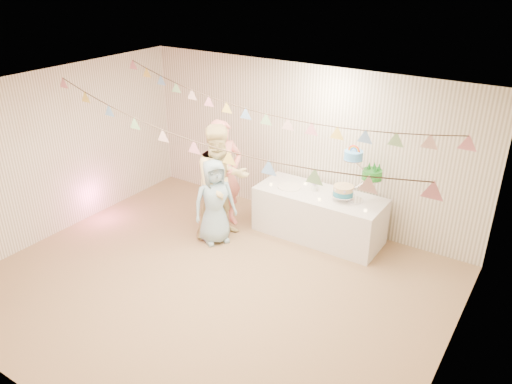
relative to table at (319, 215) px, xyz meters
The scene contains 23 objects.
floor 2.12m from the table, 106.62° to the right, with size 6.00×6.00×0.00m, color #866848.
ceiling 3.05m from the table, 106.62° to the right, with size 6.00×6.00×0.00m, color silver.
back_wall 1.21m from the table, 140.00° to the left, with size 6.00×6.00×0.00m, color silver.
front_wall 4.63m from the table, 97.55° to the right, with size 6.00×6.00×0.00m, color silver.
left_wall 4.22m from the table, 150.93° to the right, with size 5.00×5.00×0.00m, color silver.
right_wall 3.26m from the table, 39.76° to the right, with size 5.00×5.00×0.00m, color silver.
table is the anchor object (origin of this frame).
cake_stand 0.96m from the table, ahead, with size 0.73×0.43×0.82m, color silver, non-canonical shape.
cake_bottom 0.61m from the table, ahead, with size 0.31×0.31×0.15m, color teal, non-canonical shape.
cake_middle 1.04m from the table, 10.86° to the left, with size 0.27×0.27×0.22m, color #1B8021, non-canonical shape.
cake_top_tier 1.11m from the table, ahead, with size 0.25×0.25×0.19m, color #51AAFF, non-canonical shape.
platter 0.64m from the table, behind, with size 0.38×0.38×0.02m, color white.
posy 0.48m from the table, 156.66° to the left, with size 0.15×0.15×0.17m, color white, non-canonical shape.
person_adult_a 1.65m from the table, 161.64° to the right, with size 0.66×0.43×1.80m, color #F1877E.
person_adult_b 1.62m from the table, 148.76° to the right, with size 0.90×0.70×1.84m, color beige.
person_child 1.66m from the table, 141.89° to the right, with size 0.67×0.43×1.37m, color #8CB4C7.
bunting_back 2.25m from the table, 123.56° to the right, with size 5.60×1.10×0.40m, color pink, non-canonical shape.
bunting_front 2.99m from the table, 105.18° to the right, with size 5.60×0.90×0.36m, color #72A5E5, non-canonical shape.
tealight_0 0.90m from the table, 169.38° to the right, with size 0.04×0.04×0.03m, color #FFD88C.
tealight_1 0.56m from the table, 152.78° to the left, with size 0.04×0.04×0.03m, color #FFD88C.
tealight_2 0.46m from the table, 65.56° to the right, with size 0.04×0.04×0.03m, color #FFD88C.
tealight_3 0.57m from the table, 32.15° to the left, with size 0.04×0.04×0.03m, color #FFD88C.
tealight_4 0.93m from the table, 12.38° to the right, with size 0.04×0.04×0.03m, color #FFD88C.
Camera 1 is at (3.59, -4.36, 4.06)m, focal length 35.00 mm.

